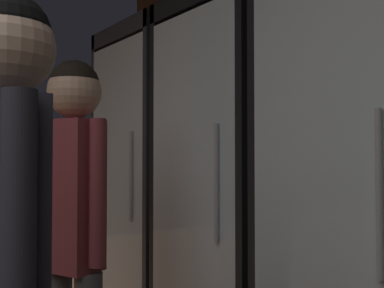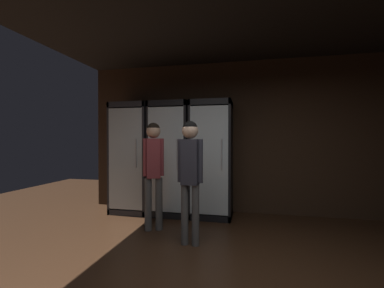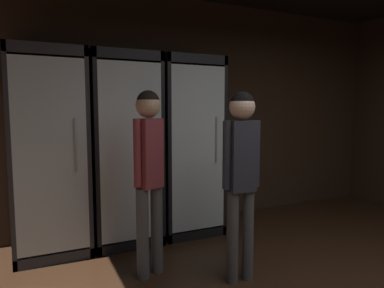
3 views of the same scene
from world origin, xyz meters
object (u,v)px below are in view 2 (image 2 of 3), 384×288
Objects in this scene: cooler_left at (172,159)px; cooler_center at (212,160)px; shopper_near at (153,164)px; shopper_far at (190,166)px; cooler_far_left at (134,158)px.

cooler_center is at bearing 0.16° from cooler_left.
cooler_left reaches higher than shopper_near.
cooler_center is at bearing 86.02° from shopper_far.
shopper_far is (1.39, -1.35, 0.02)m from cooler_far_left.
cooler_far_left is 1.28× the size of shopper_far.
shopper_near is 0.78m from shopper_far.
cooler_left is at bearing -179.84° from cooler_center.
shopper_near reaches higher than shopper_far.
cooler_far_left is at bearing -179.97° from cooler_center.
cooler_far_left is 1.94m from shopper_far.
cooler_far_left and cooler_center have the same top height.
cooler_left is 1.50m from shopper_far.
cooler_left is at bearing -0.10° from cooler_far_left.
cooler_left is at bearing 115.62° from shopper_far.
cooler_left is 1.00× the size of cooler_center.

